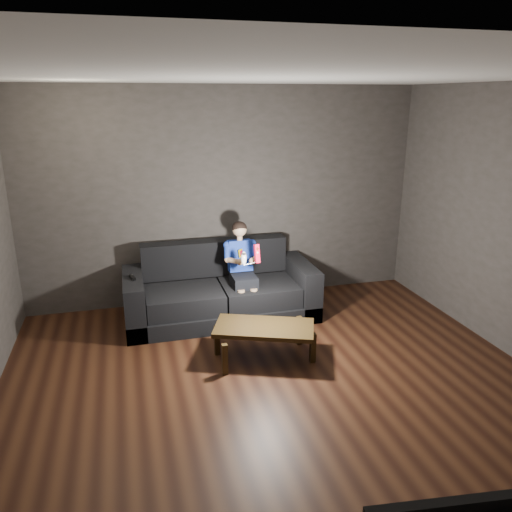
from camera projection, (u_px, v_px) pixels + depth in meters
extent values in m
plane|color=black|center=(285.00, 401.00, 4.38)|extent=(5.00, 5.00, 0.00)
cube|color=#36332F|center=(225.00, 197.00, 6.26)|extent=(5.00, 0.04, 2.70)
cube|color=silver|center=(292.00, 75.00, 3.55)|extent=(5.00, 5.00, 0.02)
cube|color=black|center=(221.00, 309.00, 6.03)|extent=(2.24, 0.97, 0.19)
cube|color=black|center=(184.00, 300.00, 5.76)|extent=(0.88, 0.68, 0.23)
cube|color=black|center=(259.00, 293.00, 5.98)|extent=(0.88, 0.68, 0.23)
cube|color=black|center=(214.00, 257.00, 6.20)|extent=(1.79, 0.22, 0.44)
cube|color=black|center=(134.00, 302.00, 5.72)|extent=(0.22, 0.97, 0.61)
cube|color=black|center=(300.00, 286.00, 6.21)|extent=(0.22, 0.97, 0.61)
cube|color=black|center=(244.00, 280.00, 5.86)|extent=(0.28, 0.35, 0.13)
cube|color=#1622A0|center=(240.00, 255.00, 5.95)|extent=(0.28, 0.20, 0.39)
cube|color=#F8CC02|center=(241.00, 253.00, 5.86)|extent=(0.09, 0.09, 0.09)
cube|color=#AC0F24|center=(241.00, 253.00, 5.86)|extent=(0.06, 0.06, 0.06)
cylinder|color=#DBA87E|center=(240.00, 238.00, 5.89)|extent=(0.06, 0.06, 0.06)
sphere|color=#DBA87E|center=(240.00, 229.00, 5.85)|extent=(0.17, 0.17, 0.17)
ellipsoid|color=black|center=(239.00, 228.00, 5.86)|extent=(0.18, 0.18, 0.15)
cylinder|color=#1622A0|center=(227.00, 252.00, 5.83)|extent=(0.07, 0.21, 0.18)
cylinder|color=#1622A0|center=(255.00, 250.00, 5.92)|extent=(0.07, 0.21, 0.18)
cylinder|color=#DBA87E|center=(234.00, 259.00, 5.72)|extent=(0.13, 0.22, 0.10)
cylinder|color=#DBA87E|center=(255.00, 258.00, 5.78)|extent=(0.13, 0.22, 0.10)
sphere|color=#DBA87E|center=(240.00, 262.00, 5.66)|extent=(0.08, 0.08, 0.08)
sphere|color=#DBA87E|center=(252.00, 261.00, 5.69)|extent=(0.08, 0.08, 0.08)
cylinder|color=#DBA87E|center=(241.00, 303.00, 5.73)|extent=(0.08, 0.08, 0.32)
cylinder|color=#DBA87E|center=(254.00, 302.00, 5.77)|extent=(0.08, 0.08, 0.32)
cube|color=red|center=(257.00, 253.00, 5.46)|extent=(0.06, 0.08, 0.21)
cube|color=maroon|center=(258.00, 249.00, 5.42)|extent=(0.03, 0.02, 0.03)
cylinder|color=silver|center=(258.00, 255.00, 5.45)|extent=(0.02, 0.01, 0.02)
ellipsoid|color=silver|center=(244.00, 258.00, 5.44)|extent=(0.08, 0.11, 0.16)
cylinder|color=black|center=(245.00, 254.00, 5.39)|extent=(0.03, 0.01, 0.03)
cube|color=black|center=(132.00, 277.00, 5.57)|extent=(0.07, 0.16, 0.03)
cube|color=black|center=(132.00, 274.00, 5.61)|extent=(0.02, 0.02, 0.00)
cube|color=black|center=(264.00, 328.00, 5.01)|extent=(1.10, 0.82, 0.04)
cube|color=black|center=(225.00, 359.00, 4.77)|extent=(0.05, 0.05, 0.31)
cube|color=black|center=(313.00, 348.00, 4.99)|extent=(0.05, 0.05, 0.31)
cube|color=black|center=(217.00, 340.00, 5.14)|extent=(0.05, 0.05, 0.31)
cube|color=black|center=(299.00, 330.00, 5.36)|extent=(0.05, 0.05, 0.31)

